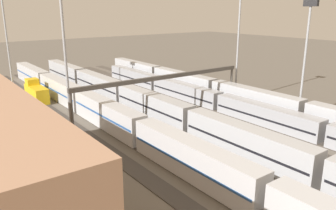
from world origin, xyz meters
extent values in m
plane|color=#60594F|center=(0.00, 0.00, 0.00)|extent=(400.00, 400.00, 0.00)
cube|color=#4C443D|center=(0.00, -17.50, 0.06)|extent=(140.00, 2.80, 0.12)
cube|color=#4C443D|center=(0.00, -12.50, 0.06)|extent=(140.00, 2.80, 0.12)
cube|color=#3D3833|center=(0.00, -7.50, 0.06)|extent=(140.00, 2.80, 0.12)
cube|color=#3D3833|center=(0.00, -2.50, 0.06)|extent=(140.00, 2.80, 0.12)
cube|color=#4C443D|center=(0.00, 2.50, 0.06)|extent=(140.00, 2.80, 0.12)
cube|color=#4C443D|center=(0.00, 7.50, 0.06)|extent=(140.00, 2.80, 0.12)
cube|color=#3D3833|center=(0.00, 12.50, 0.06)|extent=(140.00, 2.80, 0.12)
cube|color=#3D3833|center=(0.00, 17.50, 0.06)|extent=(140.00, 2.80, 0.12)
cube|color=gold|center=(30.68, 17.50, 1.92)|extent=(10.00, 3.00, 3.60)
cube|color=gold|center=(33.68, 17.50, 4.42)|extent=(3.00, 2.70, 1.40)
cube|color=#B7BABF|center=(-21.20, 2.50, 2.62)|extent=(23.00, 3.00, 5.00)
cube|color=black|center=(-21.20, 2.50, 2.44)|extent=(22.40, 3.06, 0.36)
cube|color=#B7BABF|center=(3.00, 2.50, 2.62)|extent=(23.00, 3.00, 5.00)
cube|color=black|center=(3.00, 2.50, 2.74)|extent=(22.40, 3.06, 0.36)
cube|color=#B7BABF|center=(27.20, 2.50, 2.62)|extent=(23.00, 3.00, 5.00)
cube|color=black|center=(27.20, 2.50, 2.79)|extent=(22.40, 3.06, 0.36)
cube|color=#B7BABF|center=(51.40, 2.50, 2.62)|extent=(23.00, 3.00, 5.00)
cube|color=black|center=(51.40, 2.50, 2.05)|extent=(22.40, 3.06, 0.36)
cube|color=#B7BABF|center=(-6.34, -17.50, 2.62)|extent=(23.00, 3.00, 5.00)
cube|color=#B7BABF|center=(17.86, -17.50, 2.62)|extent=(23.00, 3.00, 5.00)
cube|color=#B7BABF|center=(42.06, -17.50, 2.62)|extent=(23.00, 3.00, 5.00)
cube|color=silver|center=(-20.79, 12.50, 2.62)|extent=(23.00, 3.00, 5.00)
cube|color=#285193|center=(-20.79, 12.50, 2.45)|extent=(22.40, 3.06, 0.36)
cube|color=silver|center=(3.41, 12.50, 2.62)|extent=(23.00, 3.00, 5.00)
cube|color=#285193|center=(3.41, 12.50, 2.85)|extent=(22.40, 3.06, 0.36)
cube|color=silver|center=(27.61, 12.50, 2.62)|extent=(23.00, 3.00, 5.00)
cube|color=#285193|center=(27.61, 12.50, 2.64)|extent=(22.40, 3.06, 0.36)
cube|color=silver|center=(51.81, 12.50, 2.62)|extent=(23.00, 3.00, 5.00)
cube|color=#285193|center=(51.81, 12.50, 2.80)|extent=(22.40, 3.06, 0.36)
cube|color=#A8AAB2|center=(-13.32, -12.50, 2.02)|extent=(23.00, 3.00, 3.80)
cube|color=black|center=(-13.32, -12.50, 1.72)|extent=(22.40, 3.06, 0.36)
cube|color=#A8AAB2|center=(10.88, -12.50, 2.02)|extent=(23.00, 3.00, 3.80)
cube|color=black|center=(10.88, -12.50, 1.68)|extent=(22.40, 3.06, 0.36)
cube|color=#A8AAB2|center=(35.08, -12.50, 2.02)|extent=(23.00, 3.00, 3.80)
cube|color=black|center=(35.08, -12.50, 1.68)|extent=(22.40, 3.06, 0.36)
cylinder|color=#9EA0A5|center=(2.53, -21.39, 14.47)|extent=(0.44, 0.44, 28.93)
cylinder|color=#9EA0A5|center=(38.68, 20.94, 14.28)|extent=(0.44, 0.44, 28.57)
cylinder|color=#9EA0A5|center=(-15.22, -20.66, 11.01)|extent=(0.44, 0.44, 22.02)
cube|color=#262628|center=(-15.22, -20.66, 22.62)|extent=(2.80, 0.70, 1.20)
cylinder|color=#9EA0A5|center=(2.94, 19.71, 15.70)|extent=(0.44, 0.44, 31.41)
cylinder|color=#4C4742|center=(2.37, -19.60, 4.00)|extent=(0.50, 0.50, 8.00)
cylinder|color=#4C4742|center=(2.37, 19.60, 4.00)|extent=(0.50, 0.50, 8.00)
cube|color=#4C4742|center=(2.37, 0.00, 8.40)|extent=(0.70, 40.00, 0.80)
camera|label=1|loc=(-51.35, 39.26, 21.54)|focal=36.04mm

